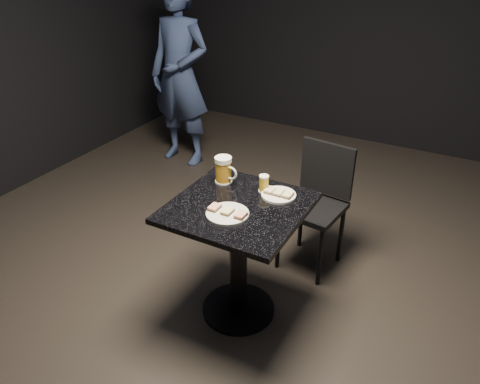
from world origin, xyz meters
name	(u,v)px	position (x,y,z in m)	size (l,w,h in m)	color
floor	(238,310)	(0.00, 0.00, 0.00)	(6.00, 6.00, 0.00)	black
plate_large	(227,214)	(0.00, -0.12, 0.76)	(0.22, 0.22, 0.01)	silver
plate_small	(279,195)	(0.15, 0.19, 0.76)	(0.19, 0.19, 0.01)	white
patron	(180,75)	(-1.53, 1.65, 0.85)	(0.62, 0.41, 1.71)	navy
table	(238,242)	(0.00, 0.00, 0.51)	(0.70, 0.70, 0.75)	black
beer_mug	(224,170)	(-0.20, 0.19, 0.83)	(0.15, 0.10, 0.16)	silver
beer_tumbler	(264,184)	(0.05, 0.20, 0.80)	(0.06, 0.06, 0.10)	silver
chair	(317,198)	(0.21, 0.69, 0.50)	(0.41, 0.41, 0.85)	black
canapes_on_plate_large	(227,211)	(0.00, -0.12, 0.77)	(0.21, 0.07, 0.02)	#4C3521
canapes_on_plate_small	(279,193)	(0.15, 0.19, 0.77)	(0.16, 0.07, 0.02)	#4C3521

